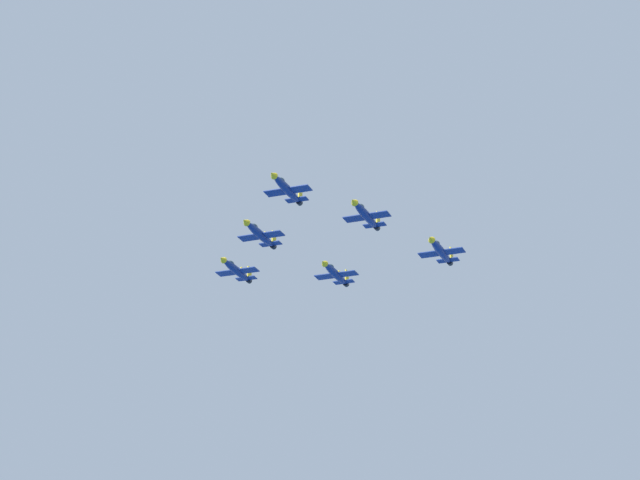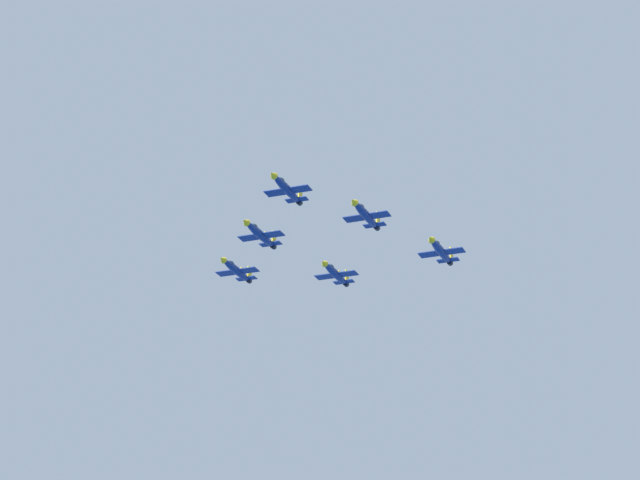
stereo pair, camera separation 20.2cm
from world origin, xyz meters
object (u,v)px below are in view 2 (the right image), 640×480
jet_lead (287,189)px  jet_slot_rear (335,273)px  jet_left_wingman (366,215)px  jet_right_wingman (260,234)px  jet_left_outer (441,251)px  jet_right_outer (236,270)px

jet_lead → jet_slot_rear: (-22.80, -14.88, -8.17)m
jet_left_wingman → jet_right_wingman: (12.65, -19.38, -0.82)m
jet_right_wingman → jet_slot_rear: size_ratio=1.05×
jet_slot_rear → jet_right_wingman: bearing=-40.7°
jet_left_wingman → jet_left_outer: bearing=139.7°
jet_lead → jet_left_outer: bearing=138.9°
jet_lead → jet_right_wingman: bearing=-140.4°
jet_right_wingman → jet_right_outer: size_ratio=1.02×
jet_left_outer → jet_right_outer: bearing=-89.9°
jet_lead → jet_left_wingman: 17.96m
jet_lead → jet_slot_rear: jet_lead is taller
jet_left_wingman → jet_right_wingman: jet_left_wingman is taller
jet_right_wingman → jet_slot_rear: jet_right_wingman is taller
jet_left_outer → jet_slot_rear: (12.65, -19.38, -1.90)m
jet_lead → jet_right_wingman: size_ratio=0.96×
jet_lead → jet_left_outer: jet_lead is taller
jet_lead → jet_right_outer: 35.99m
jet_lead → jet_right_wingman: 18.06m
jet_left_outer → jet_right_outer: size_ratio=1.01×
jet_right_outer → jet_slot_rear: jet_right_outer is taller
jet_slot_rear → jet_right_outer: bearing=-90.3°
jet_lead → jet_slot_rear: 28.43m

